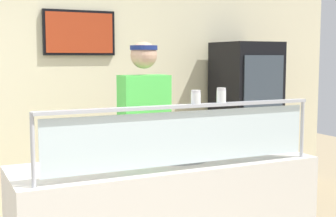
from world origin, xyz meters
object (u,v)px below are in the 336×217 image
at_px(parmesan_shaker, 196,98).
at_px(worker_figure, 145,137).
at_px(pepper_flake_shaker, 221,96).
at_px(pizza_tray, 175,156).
at_px(pizza_server, 173,153).
at_px(drink_fridge, 245,123).

distance_m(parmesan_shaker, worker_figure, 0.99).
xyz_separation_m(pepper_flake_shaker, worker_figure, (-0.14, 0.91, -0.39)).
relative_size(pizza_tray, worker_figure, 0.27).
xyz_separation_m(parmesan_shaker, pepper_flake_shaker, (0.18, 0.00, 0.00)).
height_order(pizza_tray, pizza_server, pizza_server).
distance_m(pizza_server, drink_fridge, 2.31).
bearing_deg(parmesan_shaker, drink_fridge, 48.20).
relative_size(parmesan_shaker, pepper_flake_shaker, 0.90).
distance_m(pizza_tray, worker_figure, 0.57).
height_order(pizza_tray, worker_figure, worker_figure).
height_order(parmesan_shaker, drink_fridge, drink_fridge).
bearing_deg(pizza_server, worker_figure, 92.14).
xyz_separation_m(pizza_tray, worker_figure, (0.01, 0.56, 0.04)).
bearing_deg(parmesan_shaker, pizza_tray, 84.41).
height_order(pizza_server, pepper_flake_shaker, pepper_flake_shaker).
xyz_separation_m(parmesan_shaker, worker_figure, (0.05, 0.91, -0.39)).
bearing_deg(pepper_flake_shaker, pizza_server, 118.77).
height_order(pizza_server, drink_fridge, drink_fridge).
bearing_deg(drink_fridge, pizza_tray, -136.98).
distance_m(pepper_flake_shaker, drink_fridge, 2.47).
xyz_separation_m(pizza_tray, drink_fridge, (1.66, 1.55, -0.06)).
distance_m(parmesan_shaker, pepper_flake_shaker, 0.18).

